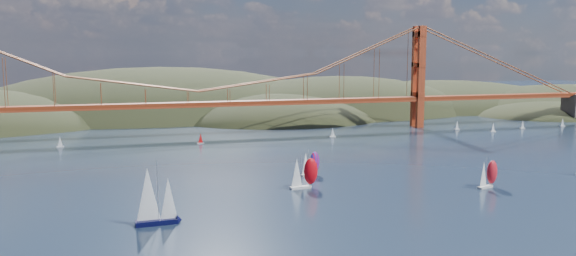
# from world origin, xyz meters

# --- Properties ---
(headlands) EXTENTS (725.00, 225.00, 96.00)m
(headlands) POSITION_xyz_m (44.95, 278.29, -12.46)
(headlands) COLOR black
(headlands) RESTS_ON ground
(bridge) EXTENTS (552.00, 12.00, 55.00)m
(bridge) POSITION_xyz_m (-1.75, 180.00, 32.23)
(bridge) COLOR maroon
(bridge) RESTS_ON ground
(sloop_navy) EXTENTS (10.00, 5.79, 15.40)m
(sloop_navy) POSITION_xyz_m (-29.82, 38.80, 6.80)
(sloop_navy) COLOR black
(sloop_navy) RESTS_ON ground
(racer_0) EXTENTS (9.19, 4.35, 10.36)m
(racer_0) POSITION_xyz_m (15.32, 62.94, 4.90)
(racer_0) COLOR silver
(racer_0) RESTS_ON ground
(racer_1) EXTENTS (8.28, 5.20, 9.26)m
(racer_1) POSITION_xyz_m (68.88, 47.69, 4.37)
(racer_1) COLOR silver
(racer_1) RESTS_ON ground
(racer_rwb) EXTENTS (7.91, 5.32, 8.85)m
(racer_rwb) POSITION_xyz_m (23.08, 79.46, 4.18)
(racer_rwb) COLOR silver
(racer_rwb) RESTS_ON ground
(distant_boat_3) EXTENTS (3.00, 2.00, 4.70)m
(distant_boat_3) POSITION_xyz_m (-62.22, 163.83, 2.41)
(distant_boat_3) COLOR silver
(distant_boat_3) RESTS_ON ground
(distant_boat_4) EXTENTS (3.00, 2.00, 4.70)m
(distant_boat_4) POSITION_xyz_m (134.56, 163.20, 2.41)
(distant_boat_4) COLOR silver
(distant_boat_4) RESTS_ON ground
(distant_boat_5) EXTENTS (3.00, 2.00, 4.70)m
(distant_boat_5) POSITION_xyz_m (147.56, 150.48, 2.41)
(distant_boat_5) COLOR silver
(distant_boat_5) RESTS_ON ground
(distant_boat_6) EXTENTS (3.00, 2.00, 4.70)m
(distant_boat_6) POSITION_xyz_m (170.52, 156.34, 2.41)
(distant_boat_6) COLOR silver
(distant_boat_6) RESTS_ON ground
(distant_boat_7) EXTENTS (3.00, 2.00, 4.70)m
(distant_boat_7) POSITION_xyz_m (198.40, 158.07, 2.41)
(distant_boat_7) COLOR silver
(distant_boat_7) RESTS_ON ground
(distant_boat_8) EXTENTS (3.00, 2.00, 4.70)m
(distant_boat_8) POSITION_xyz_m (61.52, 157.52, 2.41)
(distant_boat_8) COLOR silver
(distant_boat_8) RESTS_ON ground
(distant_boat_9) EXTENTS (3.00, 2.00, 4.70)m
(distant_boat_9) POSITION_xyz_m (-2.66, 155.77, 2.41)
(distant_boat_9) COLOR silver
(distant_boat_9) RESTS_ON ground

